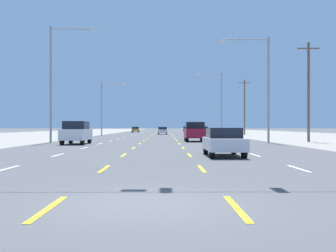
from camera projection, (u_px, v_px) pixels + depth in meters
name	position (u px, v px, depth m)	size (l,w,h in m)	color
ground_plane	(162.00, 135.00, 74.52)	(572.00, 572.00, 0.00)	#4C4C4F
lot_apron_left	(18.00, 135.00, 74.30)	(28.00, 440.00, 0.01)	gray
lot_apron_right	(305.00, 135.00, 74.75)	(28.00, 440.00, 0.01)	gray
lane_markings	(163.00, 132.00, 113.02)	(10.64, 227.60, 0.01)	white
sedan_inner_right_nearest	(224.00, 141.00, 22.16)	(1.80, 4.50, 1.46)	silver
suv_far_left_near	(76.00, 132.00, 37.30)	(1.98, 4.90, 1.98)	white
suv_inner_right_mid	(195.00, 131.00, 44.13)	(1.98, 4.90, 1.98)	maroon
hatchback_far_right_midfar	(203.00, 131.00, 75.74)	(1.72, 3.90, 1.54)	silver
sedan_center_turn_far	(163.00, 130.00, 83.75)	(1.80, 4.50, 1.46)	silver
sedan_far_right_farther	(191.00, 130.00, 103.07)	(1.80, 4.50, 1.46)	white
sedan_far_left_farthest	(136.00, 129.00, 112.09)	(1.80, 4.50, 1.46)	#B28C33
hatchback_far_right_distant_a	(186.00, 129.00, 136.39)	(1.72, 3.90, 1.54)	#B28C33
streetlight_left_row_0	(55.00, 76.00, 40.17)	(4.43, 0.26, 10.86)	gray
streetlight_right_row_0	(263.00, 81.00, 40.34)	(4.67, 0.26, 9.89)	gray
streetlight_left_row_1	(104.00, 104.00, 72.90)	(4.12, 0.26, 9.05)	gray
streetlight_right_row_1	(219.00, 99.00, 73.08)	(4.62, 0.26, 10.57)	gray
utility_pole_right_row_0	(309.00, 90.00, 43.17)	(2.20, 0.26, 9.93)	brown
utility_pole_right_row_1	(245.00, 106.00, 80.31)	(2.20, 0.26, 10.24)	brown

